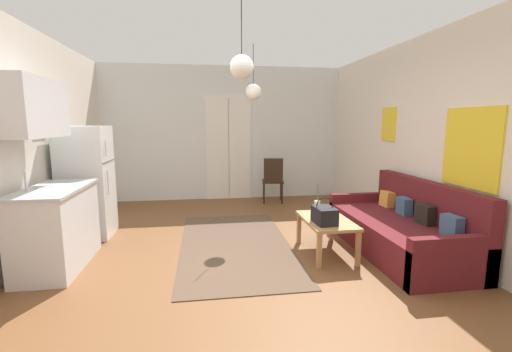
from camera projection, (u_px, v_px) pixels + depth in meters
The scene contains 13 objects.
ground_plane at pixel (246, 276), 3.79m from camera, with size 5.52×8.04×0.10m, color brown.
wall_back at pixel (224, 134), 7.25m from camera, with size 5.12×0.13×2.76m.
wall_right at pixel (463, 143), 3.94m from camera, with size 0.12×7.64×2.76m.
area_rug at pixel (235, 245), 4.60m from camera, with size 1.42×2.80×0.01m, color brown.
couch at pixel (403, 230), 4.35m from camera, with size 0.94×2.14×0.89m.
coffee_table at pixel (326, 224), 4.25m from camera, with size 0.54×0.91×0.44m.
bamboo_vase at pixel (317, 207), 4.45m from camera, with size 0.08×0.08×0.40m.
handbag at pixel (324, 215), 4.04m from camera, with size 0.24×0.34×0.32m.
refrigerator at pixel (87, 182), 4.86m from camera, with size 0.65×0.65×1.57m.
kitchen_counter at pixel (51, 198), 3.80m from camera, with size 0.59×1.19×2.08m.
accent_chair at pixel (273, 178), 6.92m from camera, with size 0.47×0.46×0.92m.
pendant_lamp_near at pixel (242, 67), 3.10m from camera, with size 0.22×0.22×0.76m.
pendant_lamp_far at pixel (253, 92), 5.18m from camera, with size 0.24×0.24×0.81m.
Camera 1 is at (-0.42, -3.55, 1.62)m, focal length 24.22 mm.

